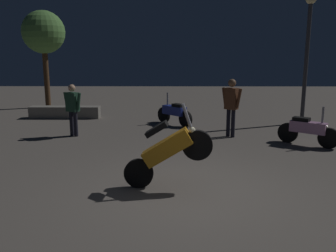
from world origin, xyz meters
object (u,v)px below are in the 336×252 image
object	(u,v)px
motorcycle_blue_parked_right	(174,112)
person_rider_beside	(231,103)
motorcycle_pink_parked_left	(308,130)
person_bystander_far	(73,106)
streetlamp_near	(308,41)
motorcycle_orange_foreground	(167,151)

from	to	relation	value
motorcycle_blue_parked_right	person_rider_beside	xyz separation A→B (m)	(1.67, -1.80, 0.61)
motorcycle_pink_parked_left	person_bystander_far	distance (m)	6.80
streetlamp_near	motorcycle_orange_foreground	bearing A→B (deg)	-127.07
motorcycle_pink_parked_left	person_bystander_far	bearing A→B (deg)	-151.71
person_rider_beside	motorcycle_orange_foreground	bearing A→B (deg)	15.01
motorcycle_pink_parked_left	streetlamp_near	size ratio (longest dim) A/B	0.31
motorcycle_orange_foreground	motorcycle_blue_parked_right	bearing A→B (deg)	93.86
motorcycle_pink_parked_left	person_rider_beside	xyz separation A→B (m)	(-1.95, 0.98, 0.61)
person_bystander_far	motorcycle_blue_parked_right	bearing A→B (deg)	-34.06
motorcycle_blue_parked_right	streetlamp_near	size ratio (longest dim) A/B	0.29
person_bystander_far	streetlamp_near	bearing A→B (deg)	-48.67
person_bystander_far	motorcycle_orange_foreground	bearing A→B (deg)	-119.31
motorcycle_orange_foreground	motorcycle_pink_parked_left	xyz separation A→B (m)	(3.81, 3.23, -0.31)
motorcycle_blue_parked_right	person_bystander_far	xyz separation A→B (m)	(-3.07, -1.72, 0.49)
person_bystander_far	streetlamp_near	xyz separation A→B (m)	(7.63, 2.00, 1.93)
person_rider_beside	person_bystander_far	xyz separation A→B (m)	(-4.75, 0.07, -0.12)
person_rider_beside	streetlamp_near	distance (m)	3.99
motorcycle_orange_foreground	streetlamp_near	distance (m)	8.15
motorcycle_orange_foreground	person_rider_beside	distance (m)	4.61
motorcycle_blue_parked_right	person_bystander_far	distance (m)	3.56
streetlamp_near	motorcycle_pink_parked_left	bearing A→B (deg)	-106.98
motorcycle_orange_foreground	motorcycle_blue_parked_right	size ratio (longest dim) A/B	1.30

